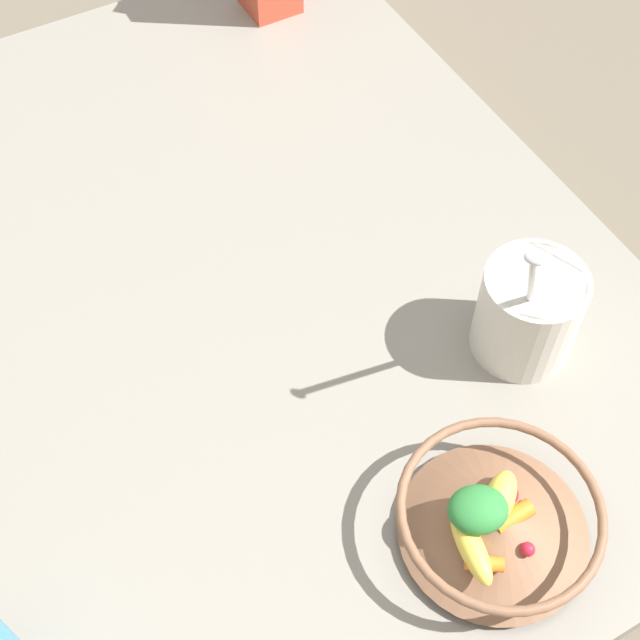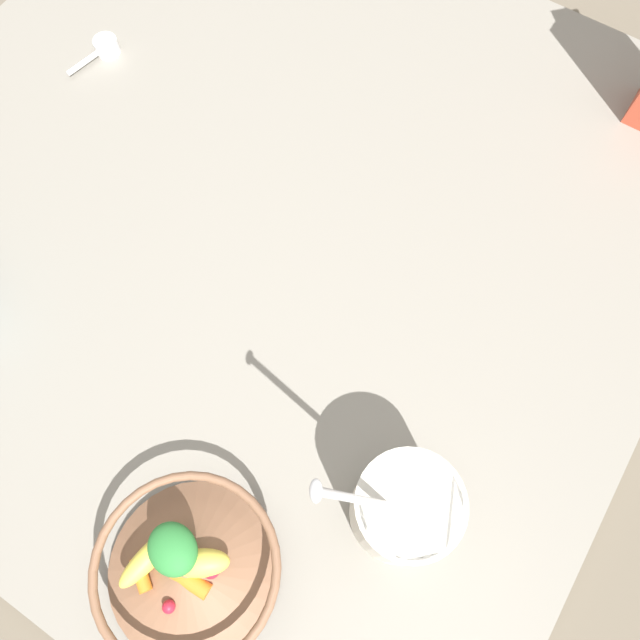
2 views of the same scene
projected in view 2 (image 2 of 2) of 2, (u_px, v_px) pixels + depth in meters
name	position (u px, v px, depth m)	size (l,w,h in m)	color
ground_plane	(264.00, 218.00, 0.91)	(6.00, 6.00, 0.00)	#665B4C
countertop	(263.00, 211.00, 0.90)	(1.15, 1.15, 0.03)	gray
fruit_bowl	(188.00, 568.00, 0.67)	(0.20, 0.20, 0.08)	brown
yogurt_tub	(405.00, 509.00, 0.67)	(0.15, 0.12, 0.26)	silver
measuring_scoop	(104.00, 48.00, 0.97)	(0.04, 0.09, 0.02)	white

